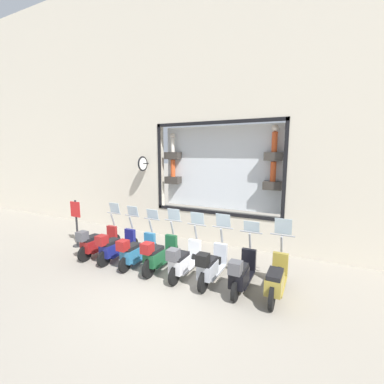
{
  "coord_description": "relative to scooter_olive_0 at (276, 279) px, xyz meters",
  "views": [
    {
      "loc": [
        -5.18,
        -3.32,
        3.37
      ],
      "look_at": [
        2.13,
        0.3,
        2.1
      ],
      "focal_mm": 24.0,
      "sensor_mm": 36.0,
      "label": 1
    }
  ],
  "objects": [
    {
      "name": "scooter_olive_0",
      "position": [
        0.0,
        0.0,
        0.0
      ],
      "size": [
        1.81,
        0.61,
        1.71
      ],
      "color": "black",
      "rests_on": "ground_plane"
    },
    {
      "name": "building_facade",
      "position": [
        2.91,
        2.6,
        4.73
      ],
      "size": [
        1.21,
        36.0,
        10.19
      ],
      "color": "beige",
      "rests_on": "ground_plane"
    },
    {
      "name": "scooter_teal_5",
      "position": [
        -0.08,
        4.02,
        0.0
      ],
      "size": [
        1.79,
        0.6,
        1.54
      ],
      "color": "black",
      "rests_on": "ground_plane"
    },
    {
      "name": "scooter_white_3",
      "position": [
        -0.07,
        2.41,
        0.02
      ],
      "size": [
        1.8,
        0.61,
        1.62
      ],
      "color": "black",
      "rests_on": "ground_plane"
    },
    {
      "name": "ground_plane",
      "position": [
        -0.69,
        2.6,
        -0.45
      ],
      "size": [
        120.0,
        120.0,
        0.0
      ],
      "primitive_type": "plane",
      "color": "gray"
    },
    {
      "name": "scooter_silver_2",
      "position": [
        -0.06,
        1.61,
        0.03
      ],
      "size": [
        1.81,
        0.6,
        1.66
      ],
      "color": "black",
      "rests_on": "ground_plane"
    },
    {
      "name": "shop_sign_post",
      "position": [
        0.27,
        6.94,
        0.46
      ],
      "size": [
        0.36,
        0.45,
        1.68
      ],
      "color": "#232326",
      "rests_on": "ground_plane"
    },
    {
      "name": "scooter_navy_6",
      "position": [
        -0.07,
        4.83,
        0.01
      ],
      "size": [
        1.8,
        0.61,
        1.57
      ],
      "color": "black",
      "rests_on": "ground_plane"
    },
    {
      "name": "scooter_green_4",
      "position": [
        -0.06,
        3.22,
        0.03
      ],
      "size": [
        1.81,
        0.6,
        1.64
      ],
      "color": "black",
      "rests_on": "ground_plane"
    },
    {
      "name": "scooter_red_7",
      "position": [
        -0.07,
        5.63,
        0.02
      ],
      "size": [
        1.8,
        0.61,
        1.62
      ],
      "color": "black",
      "rests_on": "ground_plane"
    },
    {
      "name": "scooter_black_1",
      "position": [
        -0.07,
        0.8,
        0.01
      ],
      "size": [
        1.8,
        0.6,
        1.54
      ],
      "color": "black",
      "rests_on": "ground_plane"
    }
  ]
}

